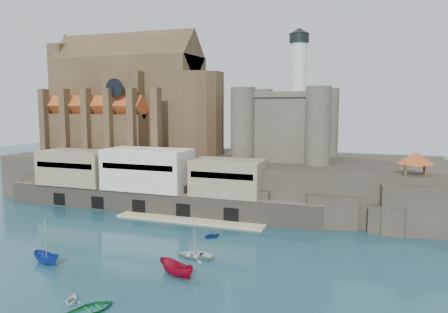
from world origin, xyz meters
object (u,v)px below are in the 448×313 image
object	(u,v)px
church	(134,105)
pavilion	(416,160)
boat_2	(47,263)
castle_keep	(287,122)
boat_1	(71,302)

from	to	relation	value
church	pavilion	xyz separation A→B (m)	(66.13, -15.85, -9.40)
church	boat_2	xyz separation A→B (m)	(16.24, -51.03, -22.13)
church	pavilion	bearing A→B (deg)	-13.48
church	boat_2	size ratio (longest dim) A/B	9.06
church	boat_2	world-z (taller)	church
pavilion	boat_2	bearing A→B (deg)	-144.82
castle_keep	pavilion	distance (m)	30.50
boat_2	boat_1	bearing A→B (deg)	-111.35
pavilion	boat_2	world-z (taller)	pavilion
boat_2	church	bearing A→B (deg)	34.12
church	boat_2	bearing A→B (deg)	-72.35
castle_keep	boat_2	world-z (taller)	castle_keep
boat_2	pavilion	bearing A→B (deg)	-38.35
church	castle_keep	size ratio (longest dim) A/B	1.60
castle_keep	pavilion	xyz separation A→B (m)	(25.92, -15.08, -5.59)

